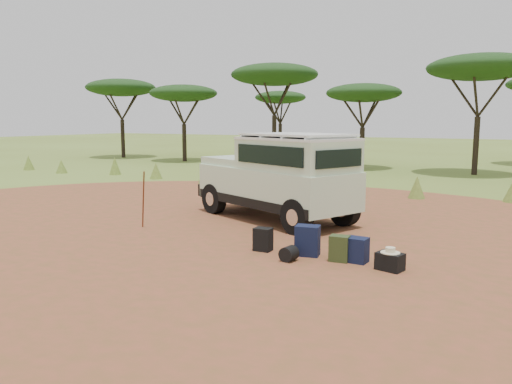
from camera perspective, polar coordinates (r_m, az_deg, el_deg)
The scene contains 13 objects.
ground at distance 11.90m, azimuth -4.80°, elevation -5.19°, with size 140.00×140.00×0.00m, color #5E6E27.
dirt_clearing at distance 11.90m, azimuth -4.80°, elevation -5.17°, with size 23.00×23.00×0.01m, color brown.
grass_fringe at distance 19.50m, azimuth 9.72°, elevation 1.18°, with size 36.60×1.60×0.90m.
acacia_treeline at distance 30.05m, azimuth 18.27°, elevation 11.86°, with size 46.70×13.20×6.26m.
safari_vehicle at distance 13.72m, azimuth 2.66°, elevation 1.55°, with size 5.27×3.69×2.41m.
walking_staff at distance 13.03m, azimuth -12.75°, elevation -0.87°, with size 0.04×0.04×1.52m, color brown.
backpack_black at distance 10.60m, azimuth 0.81°, elevation -5.45°, with size 0.37×0.27×0.50m, color black.
backpack_navy at distance 10.28m, azimuth 5.91°, elevation -5.56°, with size 0.48×0.34×0.63m, color #111636.
backpack_olive at distance 9.96m, azimuth 9.52°, elevation -6.40°, with size 0.37×0.27×0.52m, color #33431F.
duffel_navy at distance 9.97m, azimuth 11.36°, elevation -6.51°, with size 0.44×0.33×0.50m, color #111636.
hard_case at distance 9.61m, azimuth 15.06°, elevation -7.70°, with size 0.47×0.33×0.33m, color black.
stuff_sack at distance 9.90m, azimuth 3.78°, elevation -7.06°, with size 0.30×0.30×0.30m, color black.
safari_hat at distance 9.56m, azimuth 15.10°, elevation -6.51°, with size 0.36×0.36×0.10m.
Camera 1 is at (6.43, -9.63, 2.76)m, focal length 35.00 mm.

